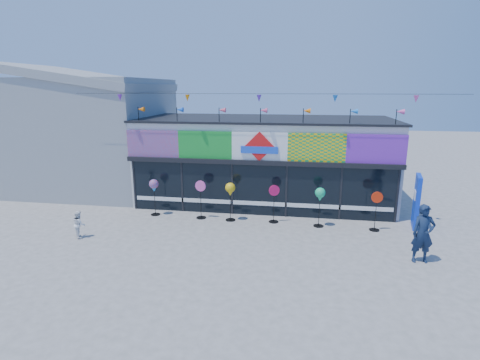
% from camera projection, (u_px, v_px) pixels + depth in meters
% --- Properties ---
extents(ground, '(80.00, 80.00, 0.00)m').
position_uv_depth(ground, '(248.00, 246.00, 13.47)').
color(ground, slate).
rests_on(ground, ground).
extents(kite_shop, '(16.00, 5.70, 5.31)m').
position_uv_depth(kite_shop, '(265.00, 160.00, 18.67)').
color(kite_shop, silver).
rests_on(kite_shop, ground).
extents(neighbour_building, '(8.18, 7.20, 6.87)m').
position_uv_depth(neighbour_building, '(89.00, 130.00, 20.93)').
color(neighbour_building, gray).
rests_on(neighbour_building, ground).
extents(blue_sign, '(0.37, 1.09, 2.16)m').
position_uv_depth(blue_sign, '(417.00, 201.00, 15.07)').
color(blue_sign, '#0D32C3').
rests_on(blue_sign, ground).
extents(spinner_0, '(0.41, 0.41, 1.63)m').
position_uv_depth(spinner_0, '(154.00, 187.00, 16.44)').
color(spinner_0, black).
rests_on(spinner_0, ground).
extents(spinner_1, '(0.47, 0.43, 1.68)m').
position_uv_depth(spinner_1, '(201.00, 198.00, 16.13)').
color(spinner_1, black).
rests_on(spinner_1, ground).
extents(spinner_2, '(0.42, 0.42, 1.66)m').
position_uv_depth(spinner_2, '(230.00, 190.00, 15.75)').
color(spinner_2, black).
rests_on(spinner_2, ground).
extents(spinner_3, '(0.44, 0.41, 1.62)m').
position_uv_depth(spinner_3, '(274.00, 203.00, 15.65)').
color(spinner_3, black).
rests_on(spinner_3, ground).
extents(spinner_4, '(0.42, 0.42, 1.64)m').
position_uv_depth(spinner_4, '(320.00, 196.00, 15.06)').
color(spinner_4, black).
rests_on(spinner_4, ground).
extents(spinner_5, '(0.45, 0.41, 1.59)m').
position_uv_depth(spinner_5, '(376.00, 210.00, 14.74)').
color(spinner_5, black).
rests_on(spinner_5, ground).
extents(adult_man, '(0.74, 0.52, 1.94)m').
position_uv_depth(adult_man, '(423.00, 234.00, 12.02)').
color(adult_man, '#13213D').
rests_on(adult_man, ground).
extents(child, '(0.54, 0.58, 1.04)m').
position_uv_depth(child, '(79.00, 224.00, 14.14)').
color(child, white).
rests_on(child, ground).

